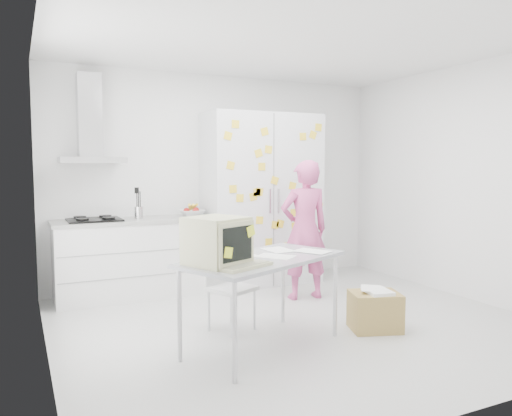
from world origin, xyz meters
name	(u,v)px	position (x,y,z in m)	size (l,w,h in m)	color
floor	(297,324)	(0.00, 0.00, -0.01)	(4.50, 4.00, 0.02)	silver
walls	(264,183)	(0.00, 0.72, 1.35)	(4.52, 4.01, 2.70)	white
ceiling	(299,41)	(0.00, 0.00, 2.70)	(4.50, 4.00, 0.02)	white
counter_run	(135,257)	(-1.20, 1.70, 0.47)	(1.84, 0.63, 1.28)	white
range_hood	(90,129)	(-1.65, 1.84, 1.96)	(0.70, 0.48, 1.01)	silver
tall_cabinet	(262,199)	(0.45, 1.67, 1.10)	(1.50, 0.68, 2.20)	silver
person	(305,230)	(0.55, 0.76, 0.80)	(0.58, 0.38, 1.60)	#CC4F8C
desk	(235,250)	(-0.88, -0.52, 0.87)	(1.61, 1.23, 1.15)	#A4A6AE
chair	(226,280)	(-0.68, 0.15, 0.47)	(0.49, 0.49, 0.82)	silver
cardboard_box	(375,311)	(0.56, -0.49, 0.19)	(0.54, 0.49, 0.39)	#A78B48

